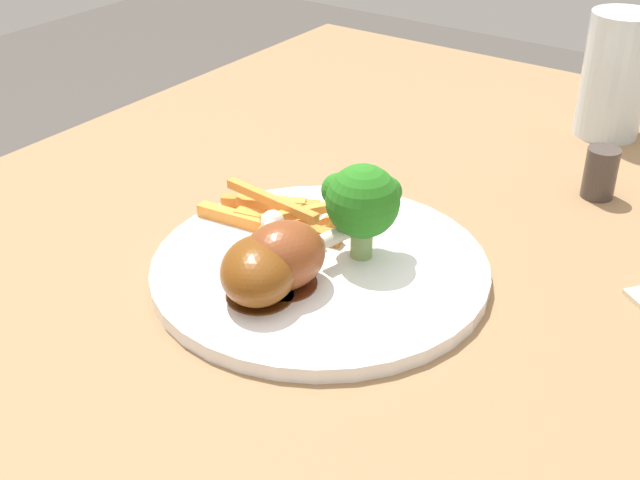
{
  "coord_description": "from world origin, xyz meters",
  "views": [
    {
      "loc": [
        -0.47,
        -0.29,
        1.11
      ],
      "look_at": [
        -0.01,
        0.03,
        0.78
      ],
      "focal_mm": 47.13,
      "sensor_mm": 36.0,
      "label": 1
    }
  ],
  "objects_px": {
    "dinner_plate": "(320,268)",
    "carrot_fries_pile": "(279,218)",
    "chicken_drumstick_far": "(260,268)",
    "pepper_shaker": "(600,173)",
    "chicken_drumstick_near": "(287,255)",
    "water_glass": "(615,75)",
    "dining_table": "(355,385)",
    "broccoli_floret_front": "(362,199)"
  },
  "relations": [
    {
      "from": "water_glass",
      "to": "dinner_plate",
      "type": "bearing_deg",
      "value": 167.68
    },
    {
      "from": "broccoli_floret_front",
      "to": "carrot_fries_pile",
      "type": "relative_size",
      "value": 0.6
    },
    {
      "from": "dinner_plate",
      "to": "chicken_drumstick_far",
      "type": "bearing_deg",
      "value": 169.36
    },
    {
      "from": "carrot_fries_pile",
      "to": "dinner_plate",
      "type": "bearing_deg",
      "value": -114.31
    },
    {
      "from": "chicken_drumstick_near",
      "to": "water_glass",
      "type": "xyz_separation_m",
      "value": [
        0.45,
        -0.09,
        0.03
      ]
    },
    {
      "from": "dinner_plate",
      "to": "carrot_fries_pile",
      "type": "relative_size",
      "value": 2.04
    },
    {
      "from": "dinner_plate",
      "to": "broccoli_floret_front",
      "type": "height_order",
      "value": "broccoli_floret_front"
    },
    {
      "from": "carrot_fries_pile",
      "to": "pepper_shaker",
      "type": "xyz_separation_m",
      "value": [
        0.23,
        -0.19,
        0.0
      ]
    },
    {
      "from": "carrot_fries_pile",
      "to": "pepper_shaker",
      "type": "height_order",
      "value": "pepper_shaker"
    },
    {
      "from": "dining_table",
      "to": "chicken_drumstick_near",
      "type": "bearing_deg",
      "value": 145.84
    },
    {
      "from": "dining_table",
      "to": "chicken_drumstick_near",
      "type": "height_order",
      "value": "chicken_drumstick_near"
    },
    {
      "from": "chicken_drumstick_far",
      "to": "chicken_drumstick_near",
      "type": "bearing_deg",
      "value": -20.5
    },
    {
      "from": "chicken_drumstick_near",
      "to": "chicken_drumstick_far",
      "type": "height_order",
      "value": "chicken_drumstick_near"
    },
    {
      "from": "dining_table",
      "to": "dinner_plate",
      "type": "xyz_separation_m",
      "value": [
        -0.01,
        0.03,
        0.11
      ]
    },
    {
      "from": "dining_table",
      "to": "water_glass",
      "type": "relative_size",
      "value": 8.67
    },
    {
      "from": "broccoli_floret_front",
      "to": "carrot_fries_pile",
      "type": "height_order",
      "value": "broccoli_floret_front"
    },
    {
      "from": "chicken_drumstick_near",
      "to": "broccoli_floret_front",
      "type": "bearing_deg",
      "value": -17.52
    },
    {
      "from": "carrot_fries_pile",
      "to": "water_glass",
      "type": "bearing_deg",
      "value": -21.69
    },
    {
      "from": "chicken_drumstick_far",
      "to": "water_glass",
      "type": "relative_size",
      "value": 0.92
    },
    {
      "from": "dining_table",
      "to": "chicken_drumstick_far",
      "type": "height_order",
      "value": "chicken_drumstick_far"
    },
    {
      "from": "dining_table",
      "to": "chicken_drumstick_far",
      "type": "distance_m",
      "value": 0.16
    },
    {
      "from": "carrot_fries_pile",
      "to": "chicken_drumstick_far",
      "type": "xyz_separation_m",
      "value": [
        -0.09,
        -0.05,
        0.01
      ]
    },
    {
      "from": "chicken_drumstick_far",
      "to": "pepper_shaker",
      "type": "distance_m",
      "value": 0.35
    },
    {
      "from": "broccoli_floret_front",
      "to": "water_glass",
      "type": "distance_m",
      "value": 0.38
    },
    {
      "from": "chicken_drumstick_near",
      "to": "water_glass",
      "type": "distance_m",
      "value": 0.46
    },
    {
      "from": "dinner_plate",
      "to": "chicken_drumstick_near",
      "type": "bearing_deg",
      "value": 175.57
    },
    {
      "from": "dining_table",
      "to": "chicken_drumstick_far",
      "type": "relative_size",
      "value": 9.45
    },
    {
      "from": "chicken_drumstick_far",
      "to": "pepper_shaker",
      "type": "xyz_separation_m",
      "value": [
        0.32,
        -0.14,
        -0.01
      ]
    },
    {
      "from": "chicken_drumstick_near",
      "to": "pepper_shaker",
      "type": "distance_m",
      "value": 0.33
    },
    {
      "from": "dining_table",
      "to": "dinner_plate",
      "type": "distance_m",
      "value": 0.12
    },
    {
      "from": "dinner_plate",
      "to": "chicken_drumstick_near",
      "type": "height_order",
      "value": "chicken_drumstick_near"
    },
    {
      "from": "pepper_shaker",
      "to": "chicken_drumstick_far",
      "type": "bearing_deg",
      "value": 155.76
    },
    {
      "from": "chicken_drumstick_far",
      "to": "dining_table",
      "type": "bearing_deg",
      "value": -30.15
    },
    {
      "from": "dinner_plate",
      "to": "pepper_shaker",
      "type": "relative_size",
      "value": 5.55
    },
    {
      "from": "chicken_drumstick_far",
      "to": "dinner_plate",
      "type": "bearing_deg",
      "value": -10.64
    },
    {
      "from": "carrot_fries_pile",
      "to": "chicken_drumstick_near",
      "type": "distance_m",
      "value": 0.09
    },
    {
      "from": "chicken_drumstick_far",
      "to": "water_glass",
      "type": "xyz_separation_m",
      "value": [
        0.47,
        -0.1,
        0.03
      ]
    },
    {
      "from": "chicken_drumstick_far",
      "to": "water_glass",
      "type": "height_order",
      "value": "water_glass"
    },
    {
      "from": "dinner_plate",
      "to": "broccoli_floret_front",
      "type": "relative_size",
      "value": 3.41
    },
    {
      "from": "dining_table",
      "to": "water_glass",
      "type": "height_order",
      "value": "water_glass"
    },
    {
      "from": "chicken_drumstick_near",
      "to": "pepper_shaker",
      "type": "bearing_deg",
      "value": -24.52
    },
    {
      "from": "broccoli_floret_front",
      "to": "chicken_drumstick_near",
      "type": "relative_size",
      "value": 0.66
    }
  ]
}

